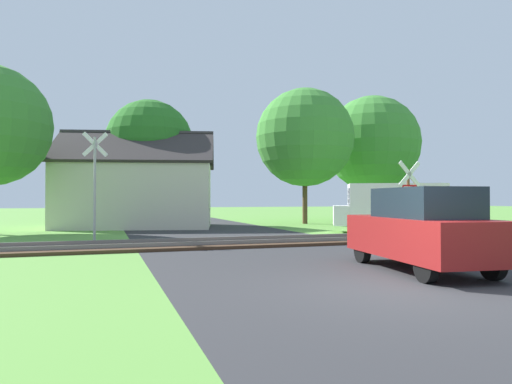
{
  "coord_description": "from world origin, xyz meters",
  "views": [
    {
      "loc": [
        -4.79,
        -6.48,
        1.54
      ],
      "look_at": [
        0.5,
        9.29,
        1.8
      ],
      "focal_mm": 32.0,
      "sensor_mm": 36.0,
      "label": 1
    }
  ],
  "objects_px": {
    "crossing_sign_far": "(95,179)",
    "tree_right": "(305,138)",
    "parked_car": "(421,229)",
    "tree_center": "(149,143)",
    "house": "(138,193)",
    "stop_sign_near": "(409,197)",
    "tree_far": "(372,144)",
    "mail_truck": "(392,206)"
  },
  "relations": [
    {
      "from": "stop_sign_near",
      "to": "parked_car",
      "type": "height_order",
      "value": "stop_sign_near"
    },
    {
      "from": "tree_center",
      "to": "mail_truck",
      "type": "height_order",
      "value": "tree_center"
    },
    {
      "from": "stop_sign_near",
      "to": "house",
      "type": "height_order",
      "value": "house"
    },
    {
      "from": "stop_sign_near",
      "to": "crossing_sign_far",
      "type": "bearing_deg",
      "value": -26.68
    },
    {
      "from": "stop_sign_near",
      "to": "parked_car",
      "type": "bearing_deg",
      "value": 51.97
    },
    {
      "from": "tree_right",
      "to": "parked_car",
      "type": "distance_m",
      "value": 19.35
    },
    {
      "from": "stop_sign_near",
      "to": "mail_truck",
      "type": "relative_size",
      "value": 0.54
    },
    {
      "from": "crossing_sign_far",
      "to": "tree_center",
      "type": "distance_m",
      "value": 11.0
    },
    {
      "from": "stop_sign_near",
      "to": "mail_truck",
      "type": "xyz_separation_m",
      "value": [
        2.95,
        5.14,
        -0.36
      ]
    },
    {
      "from": "house",
      "to": "tree_far",
      "type": "height_order",
      "value": "tree_far"
    },
    {
      "from": "stop_sign_near",
      "to": "house",
      "type": "bearing_deg",
      "value": -63.11
    },
    {
      "from": "crossing_sign_far",
      "to": "tree_right",
      "type": "height_order",
      "value": "tree_right"
    },
    {
      "from": "stop_sign_near",
      "to": "mail_truck",
      "type": "distance_m",
      "value": 5.93
    },
    {
      "from": "house",
      "to": "tree_center",
      "type": "relative_size",
      "value": 1.28
    },
    {
      "from": "tree_far",
      "to": "parked_car",
      "type": "bearing_deg",
      "value": -120.52
    },
    {
      "from": "crossing_sign_far",
      "to": "tree_right",
      "type": "xyz_separation_m",
      "value": [
        12.29,
        9.33,
        3.18
      ]
    },
    {
      "from": "tree_center",
      "to": "parked_car",
      "type": "relative_size",
      "value": 1.76
    },
    {
      "from": "stop_sign_near",
      "to": "house",
      "type": "xyz_separation_m",
      "value": [
        -7.73,
        13.2,
        0.3
      ]
    },
    {
      "from": "tree_right",
      "to": "mail_truck",
      "type": "height_order",
      "value": "tree_right"
    },
    {
      "from": "stop_sign_near",
      "to": "tree_far",
      "type": "distance_m",
      "value": 19.32
    },
    {
      "from": "stop_sign_near",
      "to": "tree_right",
      "type": "distance_m",
      "value": 14.28
    },
    {
      "from": "house",
      "to": "crossing_sign_far",
      "type": "bearing_deg",
      "value": -89.29
    },
    {
      "from": "stop_sign_near",
      "to": "tree_right",
      "type": "height_order",
      "value": "tree_right"
    },
    {
      "from": "crossing_sign_far",
      "to": "tree_far",
      "type": "height_order",
      "value": "tree_far"
    },
    {
      "from": "house",
      "to": "tree_center",
      "type": "xyz_separation_m",
      "value": [
        0.74,
        1.32,
        2.89
      ]
    },
    {
      "from": "stop_sign_near",
      "to": "tree_right",
      "type": "relative_size",
      "value": 0.33
    },
    {
      "from": "tree_right",
      "to": "parked_car",
      "type": "height_order",
      "value": "tree_right"
    },
    {
      "from": "tree_center",
      "to": "parked_car",
      "type": "bearing_deg",
      "value": -78.3
    },
    {
      "from": "tree_right",
      "to": "mail_truck",
      "type": "distance_m",
      "value": 9.4
    },
    {
      "from": "house",
      "to": "parked_car",
      "type": "relative_size",
      "value": 2.25
    },
    {
      "from": "crossing_sign_far",
      "to": "tree_right",
      "type": "bearing_deg",
      "value": 43.56
    },
    {
      "from": "house",
      "to": "parked_car",
      "type": "distance_m",
      "value": 18.28
    },
    {
      "from": "parked_car",
      "to": "tree_far",
      "type": "bearing_deg",
      "value": 66.49
    },
    {
      "from": "house",
      "to": "tree_right",
      "type": "height_order",
      "value": "tree_right"
    },
    {
      "from": "tree_far",
      "to": "mail_truck",
      "type": "height_order",
      "value": "tree_far"
    },
    {
      "from": "stop_sign_near",
      "to": "parked_car",
      "type": "relative_size",
      "value": 0.67
    },
    {
      "from": "tree_far",
      "to": "tree_right",
      "type": "relative_size",
      "value": 1.08
    },
    {
      "from": "mail_truck",
      "to": "tree_center",
      "type": "bearing_deg",
      "value": 73.46
    },
    {
      "from": "parked_car",
      "to": "tree_center",
      "type": "bearing_deg",
      "value": 108.71
    },
    {
      "from": "house",
      "to": "parked_car",
      "type": "xyz_separation_m",
      "value": [
        4.67,
        -17.64,
        -1.01
      ]
    },
    {
      "from": "stop_sign_near",
      "to": "crossing_sign_far",
      "type": "relative_size",
      "value": 0.72
    },
    {
      "from": "tree_right",
      "to": "tree_center",
      "type": "height_order",
      "value": "tree_right"
    }
  ]
}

